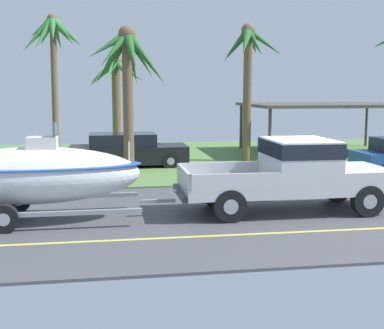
{
  "coord_description": "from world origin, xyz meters",
  "views": [
    {
      "loc": [
        -5.48,
        -12.76,
        3.19
      ],
      "look_at": [
        -3.36,
        0.26,
        1.28
      ],
      "focal_mm": 49.56,
      "sensor_mm": 36.0,
      "label": 1
    }
  ],
  "objects": [
    {
      "name": "palm_tree_far_right",
      "position": [
        -4.7,
        5.78,
        3.94
      ],
      "size": [
        2.86,
        2.89,
        5.31
      ],
      "color": "brown",
      "rests_on": "ground"
    },
    {
      "name": "boat_on_trailer",
      "position": [
        -7.27,
        0.23,
        1.13
      ],
      "size": [
        6.33,
        2.28,
        2.37
      ],
      "color": "gray",
      "rests_on": "ground"
    },
    {
      "name": "carport_awning",
      "position": [
        5.02,
        11.71,
        2.35
      ],
      "size": [
        7.54,
        5.46,
        2.46
      ],
      "color": "#4C4238",
      "rests_on": "ground"
    },
    {
      "name": "parked_sedan_far",
      "position": [
        -4.65,
        8.71,
        0.67
      ],
      "size": [
        4.71,
        1.91,
        1.38
      ],
      "color": "black",
      "rests_on": "ground"
    },
    {
      "name": "ground",
      "position": [
        0.0,
        8.38,
        -0.01
      ],
      "size": [
        36.0,
        22.0,
        0.11
      ],
      "color": "#4C4C51"
    },
    {
      "name": "palm_tree_far_left",
      "position": [
        -7.8,
        12.84,
        5.29
      ],
      "size": [
        2.93,
        2.94,
        6.56
      ],
      "color": "brown",
      "rests_on": "ground"
    },
    {
      "name": "pickup_truck_towing",
      "position": [
        -0.59,
        0.23,
        1.04
      ],
      "size": [
        5.61,
        2.09,
        1.88
      ],
      "color": "silver",
      "rests_on": "ground"
    },
    {
      "name": "palm_tree_near_right",
      "position": [
        0.52,
        9.45,
        4.4
      ],
      "size": [
        2.83,
        3.46,
        5.9
      ],
      "color": "brown",
      "rests_on": "ground"
    },
    {
      "name": "palm_tree_mid",
      "position": [
        -4.95,
        14.47,
        3.54
      ],
      "size": [
        3.05,
        3.19,
        4.87
      ],
      "color": "brown",
      "rests_on": "ground"
    }
  ]
}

